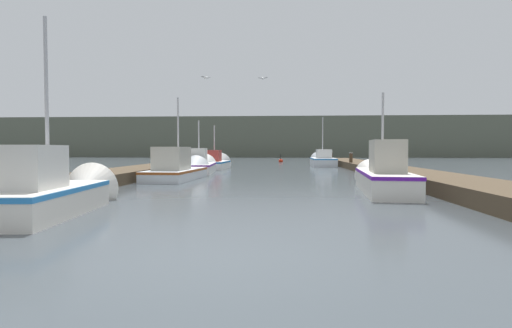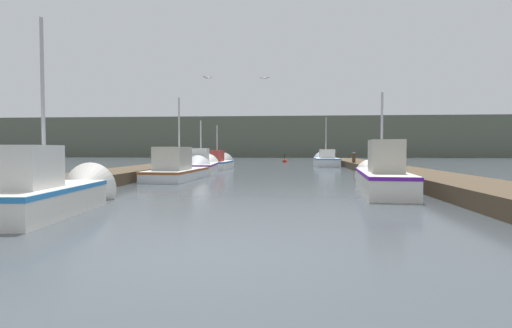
# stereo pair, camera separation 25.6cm
# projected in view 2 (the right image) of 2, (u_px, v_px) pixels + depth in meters

# --- Properties ---
(ground_plane) EXTENTS (200.00, 200.00, 0.00)m
(ground_plane) POSITION_uv_depth(u_px,v_px,m) (203.00, 260.00, 5.13)
(ground_plane) COLOR #3D4449
(dock_left) EXTENTS (2.40, 40.00, 0.47)m
(dock_left) POSITION_uv_depth(u_px,v_px,m) (149.00, 171.00, 21.58)
(dock_left) COLOR #4C3D2B
(dock_left) RESTS_ON ground_plane
(dock_right) EXTENTS (2.40, 40.00, 0.47)m
(dock_right) POSITION_uv_depth(u_px,v_px,m) (394.00, 172.00, 20.52)
(dock_right) COLOR #4C3D2B
(dock_right) RESTS_ON ground_plane
(distant_shore_ridge) EXTENTS (120.00, 16.00, 6.63)m
(distant_shore_ridge) POSITION_uv_depth(u_px,v_px,m) (283.00, 138.00, 71.55)
(distant_shore_ridge) COLOR #565B4C
(distant_shore_ridge) RESTS_ON ground_plane
(fishing_boat_0) EXTENTS (1.91, 4.68, 4.69)m
(fishing_boat_0) POSITION_uv_depth(u_px,v_px,m) (51.00, 191.00, 9.05)
(fishing_boat_0) COLOR silver
(fishing_boat_0) RESTS_ON ground_plane
(fishing_boat_1) EXTENTS (1.93, 6.30, 3.59)m
(fishing_boat_1) POSITION_uv_depth(u_px,v_px,m) (381.00, 176.00, 13.44)
(fishing_boat_1) COLOR silver
(fishing_boat_1) RESTS_ON ground_plane
(fishing_boat_2) EXTENTS (2.01, 5.85, 4.40)m
(fishing_boat_2) POSITION_uv_depth(u_px,v_px,m) (181.00, 169.00, 19.01)
(fishing_boat_2) COLOR silver
(fishing_boat_2) RESTS_ON ground_plane
(fishing_boat_3) EXTENTS (2.16, 5.71, 3.59)m
(fishing_boat_3) POSITION_uv_depth(u_px,v_px,m) (202.00, 166.00, 23.89)
(fishing_boat_3) COLOR silver
(fishing_boat_3) RESTS_ON ground_plane
(fishing_boat_4) EXTENTS (1.88, 4.58, 3.61)m
(fishing_boat_4) POSITION_uv_depth(u_px,v_px,m) (218.00, 163.00, 28.42)
(fishing_boat_4) COLOR silver
(fishing_boat_4) RESTS_ON ground_plane
(fishing_boat_5) EXTENTS (1.80, 5.54, 4.48)m
(fishing_boat_5) POSITION_uv_depth(u_px,v_px,m) (325.00, 161.00, 32.84)
(fishing_boat_5) COLOR silver
(fishing_boat_5) RESTS_ON ground_plane
(mooring_piling_0) EXTENTS (0.23, 0.23, 1.13)m
(mooring_piling_0) POSITION_uv_depth(u_px,v_px,m) (335.00, 158.00, 35.19)
(mooring_piling_0) COLOR #473523
(mooring_piling_0) RESTS_ON ground_plane
(mooring_piling_1) EXTENTS (0.35, 0.35, 1.00)m
(mooring_piling_1) POSITION_uv_depth(u_px,v_px,m) (225.00, 158.00, 39.87)
(mooring_piling_1) COLOR #473523
(mooring_piling_1) RESTS_ON ground_plane
(mooring_piling_2) EXTENTS (0.26, 0.26, 1.15)m
(mooring_piling_2) POSITION_uv_depth(u_px,v_px,m) (354.00, 161.00, 27.26)
(mooring_piling_2) COLOR #473523
(mooring_piling_2) RESTS_ON ground_plane
(mooring_piling_3) EXTENTS (0.25, 0.25, 1.11)m
(mooring_piling_3) POSITION_uv_depth(u_px,v_px,m) (175.00, 164.00, 22.27)
(mooring_piling_3) COLOR #473523
(mooring_piling_3) RESTS_ON ground_plane
(channel_buoy) EXTENTS (0.45, 0.45, 0.95)m
(channel_buoy) POSITION_uv_depth(u_px,v_px,m) (285.00, 161.00, 41.41)
(channel_buoy) COLOR red
(channel_buoy) RESTS_ON ground_plane
(seagull_lead) EXTENTS (0.56, 0.30, 0.12)m
(seagull_lead) POSITION_uv_depth(u_px,v_px,m) (265.00, 78.00, 23.08)
(seagull_lead) COLOR white
(seagull_1) EXTENTS (0.46, 0.49, 0.12)m
(seagull_1) POSITION_uv_depth(u_px,v_px,m) (207.00, 78.00, 20.84)
(seagull_1) COLOR white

